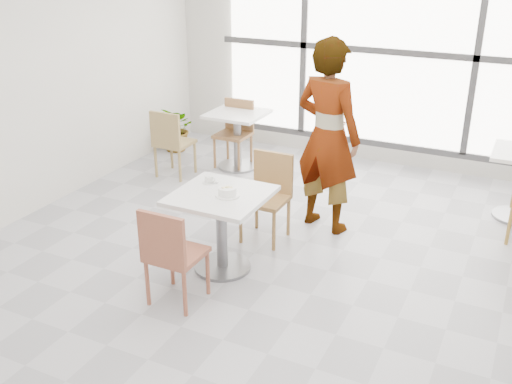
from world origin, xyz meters
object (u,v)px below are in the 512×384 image
at_px(chair_far, 269,190).
at_px(person, 328,137).
at_px(main_table, 221,217).
at_px(chair_near, 170,251).
at_px(bg_chair_left_near, 171,139).
at_px(coffee_cup, 209,180).
at_px(plant_left, 177,129).
at_px(bg_chair_left_far, 236,128).
at_px(oatmeal_bowl, 227,192).
at_px(bg_table_left, 237,132).

height_order(chair_far, person, person).
distance_m(main_table, chair_near, 0.69).
bearing_deg(bg_chair_left_near, coffee_cup, 133.54).
height_order(coffee_cup, bg_chair_left_near, bg_chair_left_near).
relative_size(bg_chair_left_near, plant_left, 1.33).
height_order(coffee_cup, plant_left, coffee_cup).
xyz_separation_m(main_table, chair_near, (-0.08, -0.69, -0.02)).
height_order(chair_near, person, person).
bearing_deg(bg_chair_left_near, main_table, 134.39).
height_order(chair_far, coffee_cup, chair_far).
xyz_separation_m(coffee_cup, bg_chair_left_far, (-0.96, 2.32, -0.28)).
bearing_deg(person, plant_left, -12.01).
relative_size(chair_near, oatmeal_bowl, 4.14).
height_order(chair_near, plant_left, chair_near).
bearing_deg(oatmeal_bowl, coffee_cup, 146.20).
height_order(bg_chair_left_far, plant_left, bg_chair_left_far).
bearing_deg(coffee_cup, main_table, -39.04).
bearing_deg(bg_table_left, person, -35.26).
bearing_deg(oatmeal_bowl, bg_chair_left_far, 116.48).
distance_m(oatmeal_bowl, coffee_cup, 0.36).
bearing_deg(chair_near, bg_chair_left_far, -71.08).
height_order(chair_near, oatmeal_bowl, chair_near).
xyz_separation_m(main_table, coffee_cup, (-0.22, 0.17, 0.26)).
xyz_separation_m(bg_table_left, plant_left, (-1.09, 0.22, -0.16)).
bearing_deg(bg_table_left, oatmeal_bowl, -64.05).
bearing_deg(oatmeal_bowl, chair_far, 88.52).
bearing_deg(oatmeal_bowl, bg_table_left, 115.95).
relative_size(bg_table_left, plant_left, 1.15).
relative_size(coffee_cup, plant_left, 0.24).
height_order(person, bg_table_left, person).
bearing_deg(oatmeal_bowl, plant_left, 130.67).
bearing_deg(chair_near, plant_left, -57.52).
height_order(person, plant_left, person).
relative_size(main_table, bg_table_left, 1.07).
xyz_separation_m(chair_near, bg_chair_left_near, (-1.60, 2.40, 0.00)).
bearing_deg(main_table, bg_table_left, 114.58).
xyz_separation_m(chair_far, oatmeal_bowl, (-0.02, -0.80, 0.29)).
distance_m(chair_near, coffee_cup, 0.92).
distance_m(chair_far, bg_table_left, 2.01).
relative_size(chair_far, bg_chair_left_far, 1.00).
relative_size(oatmeal_bowl, plant_left, 0.32).
bearing_deg(bg_chair_left_near, chair_near, 123.60).
distance_m(bg_table_left, bg_chair_left_far, 0.13).
xyz_separation_m(coffee_cup, person, (0.75, 1.06, 0.21)).
bearing_deg(chair_near, chair_far, -97.12).
xyz_separation_m(bg_table_left, bg_chair_left_far, (-0.08, 0.10, 0.01)).
xyz_separation_m(oatmeal_bowl, coffee_cup, (-0.30, 0.20, -0.01)).
distance_m(main_table, coffee_cup, 0.38).
height_order(main_table, bg_table_left, same).
bearing_deg(bg_table_left, bg_chair_left_far, 127.52).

